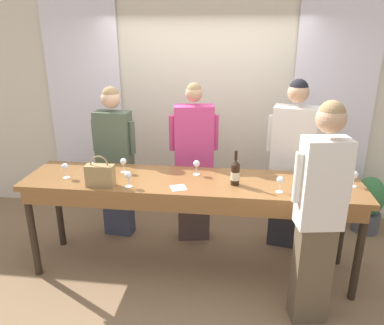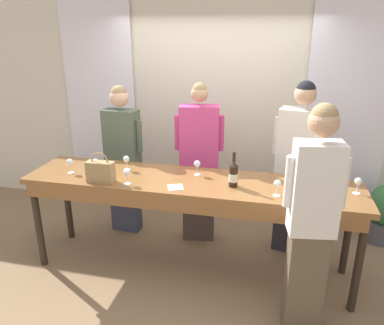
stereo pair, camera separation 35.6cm
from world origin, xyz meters
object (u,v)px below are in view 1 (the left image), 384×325
wine_glass_back_left (65,167)px  guest_pink_top (194,163)px  wine_bottle (235,173)px  wine_glass_center_right (123,162)px  tasting_bar (191,190)px  handbag (100,175)px  wine_glass_center_mid (280,181)px  wine_glass_front_left (128,176)px  guest_olive_jacket (115,160)px  potted_plant (368,204)px  wine_glass_front_mid (197,164)px  wine_glass_center_left (355,175)px  guest_cream_sweater (291,165)px  wine_glass_front_right (92,166)px  host_pouring (319,213)px

wine_glass_back_left → guest_pink_top: size_ratio=0.08×
wine_bottle → wine_glass_center_right: size_ratio=2.22×
tasting_bar → handbag: bearing=-165.2°
wine_bottle → wine_glass_center_right: (-1.11, 0.18, -0.01)m
wine_glass_center_right → wine_glass_back_left: bearing=-157.6°
wine_bottle → wine_glass_center_mid: 0.41m
wine_bottle → wine_glass_front_left: (-0.96, -0.17, -0.01)m
guest_olive_jacket → potted_plant: guest_olive_jacket is taller
wine_glass_front_mid → wine_glass_center_left: bearing=-4.6°
guest_pink_top → guest_cream_sweater: 1.06m
wine_glass_center_right → wine_glass_back_left: (-0.51, -0.21, 0.00)m
guest_cream_sweater → guest_pink_top: bearing=180.0°
wine_glass_center_mid → guest_olive_jacket: size_ratio=0.08×
wine_bottle → wine_glass_back_left: bearing=-178.8°
guest_olive_jacket → wine_bottle: bearing=-26.4°
wine_glass_front_right → guest_pink_top: bearing=35.7°
wine_bottle → handbag: size_ratio=1.13×
wine_glass_center_left → guest_cream_sweater: guest_cream_sweater is taller
tasting_bar → wine_glass_front_mid: wine_glass_front_mid is taller
tasting_bar → guest_olive_jacket: (-0.95, 0.64, 0.03)m
wine_glass_back_left → wine_glass_center_mid: bearing=-2.5°
host_pouring → wine_glass_front_mid: bearing=145.6°
wine_glass_front_right → guest_cream_sweater: 2.07m
wine_bottle → host_pouring: (0.66, -0.51, -0.10)m
guest_cream_sweater → wine_glass_front_mid: bearing=-154.1°
guest_olive_jacket → guest_pink_top: (0.90, 0.00, 0.00)m
wine_glass_center_mid → host_pouring: (0.26, -0.39, -0.09)m
wine_glass_center_right → guest_cream_sweater: (1.70, 0.50, -0.14)m
guest_olive_jacket → tasting_bar: bearing=-34.0°
wine_glass_front_mid → wine_glass_back_left: same height
wine_glass_front_right → guest_pink_top: guest_pink_top is taller
handbag → wine_glass_front_left: bearing=1.6°
wine_glass_front_left → tasting_bar: bearing=20.7°
wine_glass_front_left → wine_glass_center_mid: 1.35m
wine_glass_center_left → guest_pink_top: (-1.53, 0.59, -0.17)m
wine_bottle → potted_plant: size_ratio=0.47×
host_pouring → potted_plant: (0.95, 1.59, -0.65)m
wine_glass_center_left → host_pouring: (-0.41, -0.59, -0.09)m
guest_pink_top → host_pouring: size_ratio=0.97×
wine_bottle → wine_glass_center_left: bearing=4.6°
wine_glass_front_right → potted_plant: 3.25m
wine_glass_center_left → wine_glass_front_right: bearing=-178.6°
wine_glass_front_right → guest_olive_jacket: (0.01, 0.65, -0.17)m
wine_glass_front_mid → guest_pink_top: 0.51m
wine_glass_center_right → host_pouring: host_pouring is taller
wine_glass_front_left → host_pouring: bearing=-11.9°
guest_olive_jacket → potted_plant: (2.97, 0.41, -0.58)m
wine_glass_center_mid → wine_glass_front_left: bearing=-178.0°
guest_cream_sweater → wine_glass_center_left: bearing=-51.3°
handbag → wine_glass_center_left: bearing=6.5°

